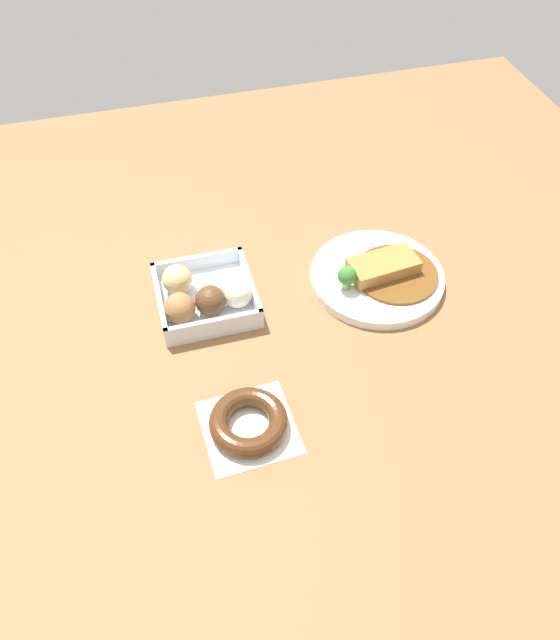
# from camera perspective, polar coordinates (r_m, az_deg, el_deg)

# --- Properties ---
(ground_plane) EXTENTS (1.60, 1.60, 0.00)m
(ground_plane) POSITION_cam_1_polar(r_m,az_deg,el_deg) (1.07, 3.01, -0.36)
(ground_plane) COLOR brown
(curry_plate) EXTENTS (0.24, 0.24, 0.06)m
(curry_plate) POSITION_cam_1_polar(r_m,az_deg,el_deg) (1.15, 8.96, 4.06)
(curry_plate) COLOR white
(curry_plate) RESTS_ON ground_plane
(donut_box) EXTENTS (0.17, 0.17, 0.07)m
(donut_box) POSITION_cam_1_polar(r_m,az_deg,el_deg) (1.09, -7.01, 2.15)
(donut_box) COLOR silver
(donut_box) RESTS_ON ground_plane
(chocolate_ring_donut) EXTENTS (0.14, 0.14, 0.03)m
(chocolate_ring_donut) POSITION_cam_1_polar(r_m,az_deg,el_deg) (0.94, -2.89, -9.30)
(chocolate_ring_donut) COLOR white
(chocolate_ring_donut) RESTS_ON ground_plane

